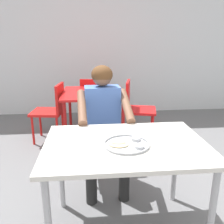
{
  "coord_description": "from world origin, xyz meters",
  "views": [
    {
      "loc": [
        -0.31,
        -1.47,
        1.43
      ],
      "look_at": [
        -0.15,
        0.31,
        0.89
      ],
      "focal_mm": 38.51,
      "sensor_mm": 36.0,
      "label": 1
    }
  ],
  "objects_px": {
    "thali_tray": "(127,144)",
    "chair_red_left": "(53,108)",
    "diner_foreground": "(104,117)",
    "table_foreground": "(125,153)",
    "table_background_red": "(93,97)",
    "chair_foreground": "(102,130)",
    "chair_red_far": "(93,98)",
    "chair_red_right": "(135,106)"
  },
  "relations": [
    {
      "from": "diner_foreground",
      "to": "chair_red_far",
      "type": "height_order",
      "value": "diner_foreground"
    },
    {
      "from": "chair_foreground",
      "to": "table_background_red",
      "type": "distance_m",
      "value": 0.99
    },
    {
      "from": "diner_foreground",
      "to": "chair_red_far",
      "type": "distance_m",
      "value": 1.79
    },
    {
      "from": "diner_foreground",
      "to": "chair_red_left",
      "type": "relative_size",
      "value": 1.43
    },
    {
      "from": "chair_foreground",
      "to": "table_foreground",
      "type": "bearing_deg",
      "value": -82.09
    },
    {
      "from": "chair_red_right",
      "to": "diner_foreground",
      "type": "bearing_deg",
      "value": -114.4
    },
    {
      "from": "table_foreground",
      "to": "chair_red_right",
      "type": "xyz_separation_m",
      "value": [
        0.43,
        1.87,
        -0.17
      ]
    },
    {
      "from": "table_foreground",
      "to": "table_background_red",
      "type": "height_order",
      "value": "table_foreground"
    },
    {
      "from": "table_foreground",
      "to": "diner_foreground",
      "type": "distance_m",
      "value": 0.68
    },
    {
      "from": "diner_foreground",
      "to": "chair_red_left",
      "type": "distance_m",
      "value": 1.37
    },
    {
      "from": "table_foreground",
      "to": "chair_red_left",
      "type": "distance_m",
      "value": 2.01
    },
    {
      "from": "chair_red_left",
      "to": "chair_red_right",
      "type": "xyz_separation_m",
      "value": [
        1.21,
        0.02,
        0.0
      ]
    },
    {
      "from": "chair_foreground",
      "to": "chair_red_left",
      "type": "distance_m",
      "value": 1.16
    },
    {
      "from": "table_background_red",
      "to": "chair_red_far",
      "type": "bearing_deg",
      "value": 90.02
    },
    {
      "from": "table_background_red",
      "to": "chair_red_right",
      "type": "bearing_deg",
      "value": 0.09
    },
    {
      "from": "thali_tray",
      "to": "chair_red_far",
      "type": "relative_size",
      "value": 0.38
    },
    {
      "from": "chair_red_left",
      "to": "diner_foreground",
      "type": "bearing_deg",
      "value": -60.48
    },
    {
      "from": "chair_foreground",
      "to": "diner_foreground",
      "type": "height_order",
      "value": "diner_foreground"
    },
    {
      "from": "chair_red_right",
      "to": "chair_red_far",
      "type": "bearing_deg",
      "value": 137.13
    },
    {
      "from": "diner_foreground",
      "to": "chair_red_right",
      "type": "relative_size",
      "value": 1.4
    },
    {
      "from": "table_foreground",
      "to": "thali_tray",
      "type": "distance_m",
      "value": 0.1
    },
    {
      "from": "table_foreground",
      "to": "chair_red_left",
      "type": "relative_size",
      "value": 1.34
    },
    {
      "from": "table_foreground",
      "to": "table_background_red",
      "type": "distance_m",
      "value": 1.88
    },
    {
      "from": "table_background_red",
      "to": "chair_red_left",
      "type": "relative_size",
      "value": 1.11
    },
    {
      "from": "table_background_red",
      "to": "chair_red_far",
      "type": "distance_m",
      "value": 0.59
    },
    {
      "from": "table_foreground",
      "to": "table_background_red",
      "type": "bearing_deg",
      "value": 95.81
    },
    {
      "from": "thali_tray",
      "to": "table_background_red",
      "type": "distance_m",
      "value": 1.93
    },
    {
      "from": "chair_red_far",
      "to": "table_foreground",
      "type": "bearing_deg",
      "value": -85.54
    },
    {
      "from": "chair_red_right",
      "to": "chair_red_far",
      "type": "distance_m",
      "value": 0.85
    },
    {
      "from": "chair_red_right",
      "to": "thali_tray",
      "type": "bearing_deg",
      "value": -102.6
    },
    {
      "from": "thali_tray",
      "to": "chair_foreground",
      "type": "relative_size",
      "value": 0.38
    },
    {
      "from": "diner_foreground",
      "to": "chair_red_left",
      "type": "xyz_separation_m",
      "value": [
        -0.67,
        1.18,
        -0.23
      ]
    },
    {
      "from": "chair_red_left",
      "to": "chair_red_far",
      "type": "distance_m",
      "value": 0.84
    },
    {
      "from": "thali_tray",
      "to": "chair_red_left",
      "type": "distance_m",
      "value": 2.07
    },
    {
      "from": "chair_foreground",
      "to": "table_background_red",
      "type": "xyz_separation_m",
      "value": [
        -0.07,
        0.98,
        0.14
      ]
    },
    {
      "from": "table_background_red",
      "to": "chair_red_far",
      "type": "height_order",
      "value": "chair_red_far"
    },
    {
      "from": "chair_foreground",
      "to": "chair_red_right",
      "type": "relative_size",
      "value": 0.98
    },
    {
      "from": "chair_foreground",
      "to": "chair_red_far",
      "type": "bearing_deg",
      "value": 92.47
    },
    {
      "from": "diner_foreground",
      "to": "chair_red_far",
      "type": "bearing_deg",
      "value": 92.45
    },
    {
      "from": "thali_tray",
      "to": "diner_foreground",
      "type": "xyz_separation_m",
      "value": [
        -0.12,
        0.72,
        -0.03
      ]
    },
    {
      "from": "thali_tray",
      "to": "chair_red_right",
      "type": "relative_size",
      "value": 0.37
    },
    {
      "from": "chair_red_left",
      "to": "thali_tray",
      "type": "bearing_deg",
      "value": -67.59
    }
  ]
}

